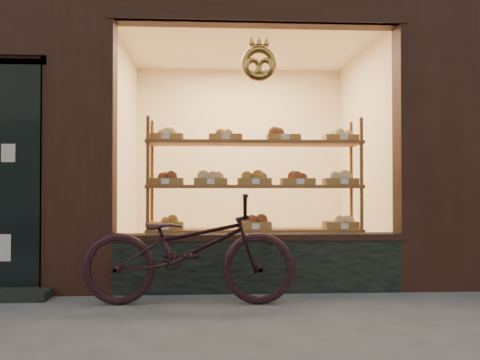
{
  "coord_description": "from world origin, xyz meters",
  "views": [
    {
      "loc": [
        -0.01,
        -2.95,
        0.97
      ],
      "look_at": [
        0.27,
        2.0,
        1.06
      ],
      "focal_mm": 40.0,
      "sensor_mm": 36.0,
      "label": 1
    }
  ],
  "objects": [
    {
      "name": "display_shelf",
      "position": [
        0.45,
        2.55,
        0.87
      ],
      "size": [
        2.2,
        0.45,
        1.7
      ],
      "color": "#905E25",
      "rests_on": "ground"
    },
    {
      "name": "bicycle",
      "position": [
        -0.19,
        1.6,
        0.47
      ],
      "size": [
        1.8,
        0.68,
        0.94
      ],
      "primitive_type": "imported",
      "rotation": [
        0.0,
        0.0,
        1.54
      ],
      "color": "black",
      "rests_on": "ground"
    }
  ]
}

